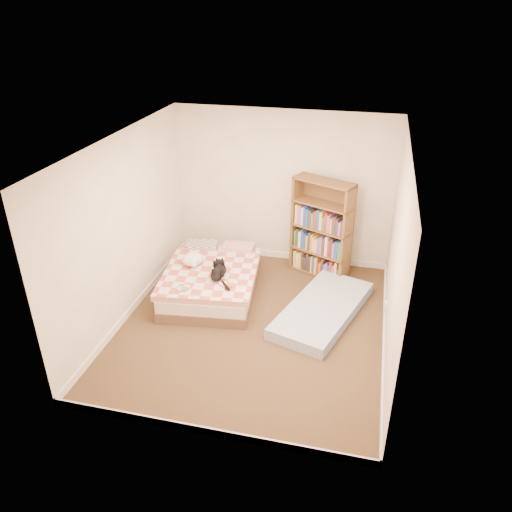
% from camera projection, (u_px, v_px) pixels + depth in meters
% --- Properties ---
extents(room, '(3.51, 4.01, 2.51)m').
position_uv_depth(room, '(253.00, 246.00, 6.27)').
color(room, '#442D1D').
rests_on(room, ground).
extents(bed, '(1.49, 1.94, 0.48)m').
position_uv_depth(bed, '(213.00, 279.00, 7.47)').
color(bed, brown).
rests_on(bed, room).
extents(bookshelf, '(1.07, 0.68, 1.57)m').
position_uv_depth(bookshelf, '(321.00, 240.00, 7.83)').
color(bookshelf, brown).
rests_on(bookshelf, room).
extents(floor_mattress, '(1.34, 2.00, 0.17)m').
position_uv_depth(floor_mattress, '(323.00, 310.00, 6.99)').
color(floor_mattress, '#6884AE').
rests_on(floor_mattress, room).
extents(black_cat, '(0.31, 0.74, 0.17)m').
position_uv_depth(black_cat, '(219.00, 271.00, 7.10)').
color(black_cat, black).
rests_on(black_cat, bed).
extents(white_dog, '(0.39, 0.42, 0.16)m').
position_uv_depth(white_dog, '(193.00, 260.00, 7.39)').
color(white_dog, white).
rests_on(white_dog, bed).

